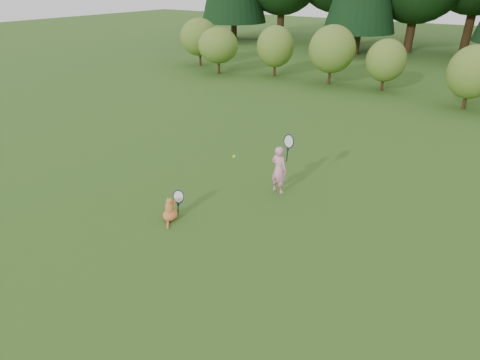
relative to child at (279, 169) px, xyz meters
The scene contains 5 objects.
ground 2.14m from the child, 106.80° to the right, with size 100.00×100.00×0.00m, color #254C15.
shrub_row 11.09m from the child, 93.05° to the left, with size 28.00×3.00×2.80m, color #567D27, non-canonical shape.
child is the anchor object (origin of this frame).
cat 2.87m from the child, 118.45° to the right, with size 0.50×0.80×0.74m.
tennis_ball 1.19m from the child, 137.91° to the right, with size 0.08×0.08×0.08m.
Camera 1 is at (4.89, -6.02, 4.87)m, focal length 30.00 mm.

